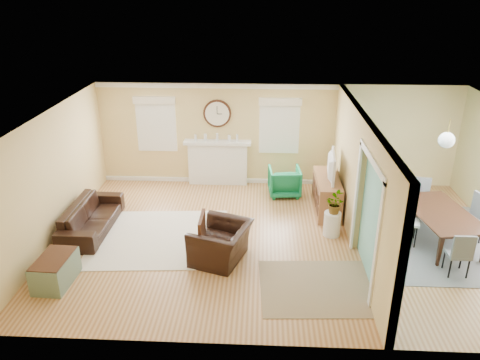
# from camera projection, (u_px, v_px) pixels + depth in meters

# --- Properties ---
(floor) EXTENTS (9.00, 9.00, 0.00)m
(floor) POSITION_uv_depth(u_px,v_px,m) (278.00, 241.00, 9.54)
(floor) COLOR #9A6031
(floor) RESTS_ON ground
(wall_back) EXTENTS (9.00, 0.02, 2.60)m
(wall_back) POSITION_uv_depth(u_px,v_px,m) (277.00, 135.00, 11.79)
(wall_back) COLOR #DFBE7F
(wall_back) RESTS_ON ground
(wall_front) EXTENTS (9.00, 0.02, 2.60)m
(wall_front) POSITION_uv_depth(u_px,v_px,m) (287.00, 270.00, 6.27)
(wall_front) COLOR #DFBE7F
(wall_front) RESTS_ON ground
(wall_left) EXTENTS (0.02, 6.00, 2.60)m
(wall_left) POSITION_uv_depth(u_px,v_px,m) (53.00, 178.00, 9.24)
(wall_left) COLOR #DFBE7F
(wall_left) RESTS_ON ground
(ceiling) EXTENTS (9.00, 6.00, 0.02)m
(ceiling) POSITION_uv_depth(u_px,v_px,m) (283.00, 117.00, 8.52)
(ceiling) COLOR white
(ceiling) RESTS_ON wall_back
(partition) EXTENTS (0.17, 6.00, 2.60)m
(partition) POSITION_uv_depth(u_px,v_px,m) (357.00, 175.00, 9.20)
(partition) COLOR #DFBE7F
(partition) RESTS_ON ground
(fireplace) EXTENTS (1.70, 0.30, 1.17)m
(fireplace) POSITION_uv_depth(u_px,v_px,m) (218.00, 162.00, 12.02)
(fireplace) COLOR white
(fireplace) RESTS_ON ground
(wall_clock) EXTENTS (0.70, 0.07, 0.70)m
(wall_clock) POSITION_uv_depth(u_px,v_px,m) (217.00, 114.00, 11.61)
(wall_clock) COLOR #402417
(wall_clock) RESTS_ON wall_back
(window_left) EXTENTS (1.05, 0.13, 1.42)m
(window_left) POSITION_uv_depth(u_px,v_px,m) (156.00, 120.00, 11.75)
(window_left) COLOR white
(window_left) RESTS_ON wall_back
(window_right) EXTENTS (1.05, 0.13, 1.42)m
(window_right) POSITION_uv_depth(u_px,v_px,m) (279.00, 122.00, 11.60)
(window_right) COLOR white
(window_right) RESTS_ON wall_back
(pendant) EXTENTS (0.30, 0.30, 0.55)m
(pendant) POSITION_uv_depth(u_px,v_px,m) (447.00, 140.00, 8.54)
(pendant) COLOR gold
(pendant) RESTS_ON ceiling
(rug_cream) EXTENTS (2.92, 2.58, 0.01)m
(rug_cream) POSITION_uv_depth(u_px,v_px,m) (160.00, 238.00, 9.64)
(rug_cream) COLOR beige
(rug_cream) RESTS_ON floor
(rug_jute) EXTENTS (2.09, 1.75, 0.01)m
(rug_jute) POSITION_uv_depth(u_px,v_px,m) (319.00, 287.00, 8.07)
(rug_jute) COLOR #937F60
(rug_jute) RESTS_ON floor
(rug_grey) EXTENTS (2.56, 3.20, 0.01)m
(rug_grey) POSITION_uv_depth(u_px,v_px,m) (437.00, 241.00, 9.52)
(rug_grey) COLOR slate
(rug_grey) RESTS_ON floor
(sofa) EXTENTS (0.82, 2.07, 0.60)m
(sofa) POSITION_uv_depth(u_px,v_px,m) (92.00, 217.00, 9.85)
(sofa) COLOR black
(sofa) RESTS_ON floor
(eames_chair) EXTENTS (1.25, 1.34, 0.71)m
(eames_chair) POSITION_uv_depth(u_px,v_px,m) (221.00, 243.00, 8.76)
(eames_chair) COLOR black
(eames_chair) RESTS_ON floor
(green_chair) EXTENTS (0.81, 0.83, 0.70)m
(green_chair) POSITION_uv_depth(u_px,v_px,m) (284.00, 181.00, 11.47)
(green_chair) COLOR #177C4B
(green_chair) RESTS_ON floor
(trunk) EXTENTS (0.58, 0.91, 0.51)m
(trunk) POSITION_uv_depth(u_px,v_px,m) (55.00, 270.00, 8.11)
(trunk) COLOR slate
(trunk) RESTS_ON floor
(credenza) EXTENTS (0.52, 1.52, 0.80)m
(credenza) POSITION_uv_depth(u_px,v_px,m) (327.00, 194.00, 10.66)
(credenza) COLOR brown
(credenza) RESTS_ON floor
(tv) EXTENTS (0.24, 1.05, 0.60)m
(tv) POSITION_uv_depth(u_px,v_px,m) (328.00, 166.00, 10.39)
(tv) COLOR black
(tv) RESTS_ON credenza
(garden_stool) EXTENTS (0.35, 0.35, 0.52)m
(garden_stool) POSITION_uv_depth(u_px,v_px,m) (332.00, 224.00, 9.66)
(garden_stool) COLOR white
(garden_stool) RESTS_ON floor
(potted_plant) EXTENTS (0.42, 0.46, 0.45)m
(potted_plant) POSITION_uv_depth(u_px,v_px,m) (334.00, 203.00, 9.47)
(potted_plant) COLOR #337F33
(potted_plant) RESTS_ON garden_stool
(dining_table) EXTENTS (1.38, 2.06, 0.67)m
(dining_table) POSITION_uv_depth(u_px,v_px,m) (440.00, 226.00, 9.39)
(dining_table) COLOR #402417
(dining_table) RESTS_ON floor
(dining_chair_n) EXTENTS (0.46, 0.46, 0.89)m
(dining_chair_n) POSITION_uv_depth(u_px,v_px,m) (421.00, 196.00, 10.30)
(dining_chair_n) COLOR slate
(dining_chair_n) RESTS_ON floor
(dining_chair_s) EXTENTS (0.38, 0.38, 0.87)m
(dining_chair_s) POSITION_uv_depth(u_px,v_px,m) (459.00, 249.00, 8.27)
(dining_chair_s) COLOR slate
(dining_chair_s) RESTS_ON floor
(dining_chair_w) EXTENTS (0.56, 0.56, 1.04)m
(dining_chair_w) POSITION_uv_depth(u_px,v_px,m) (408.00, 215.00, 9.25)
(dining_chair_w) COLOR white
(dining_chair_w) RESTS_ON floor
(dining_chair_e) EXTENTS (0.55, 0.55, 1.01)m
(dining_chair_e) POSITION_uv_depth(u_px,v_px,m) (470.00, 214.00, 9.32)
(dining_chair_e) COLOR slate
(dining_chair_e) RESTS_ON floor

